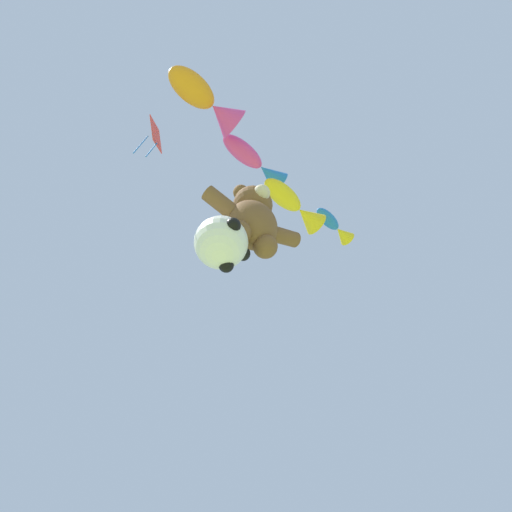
% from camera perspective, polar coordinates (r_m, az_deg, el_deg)
% --- Properties ---
extents(teddy_bear_kite, '(2.50, 1.10, 2.54)m').
position_cam_1_polar(teddy_bear_kite, '(9.08, -0.45, 5.44)').
color(teddy_bear_kite, brown).
extents(soccer_ball_kite, '(1.19, 1.18, 1.09)m').
position_cam_1_polar(soccer_ball_kite, '(7.91, -4.92, 1.87)').
color(soccer_ball_kite, white).
extents(fish_kite_cobalt, '(1.69, 0.88, 0.55)m').
position_cam_1_polar(fish_kite_cobalt, '(13.84, 11.25, 4.14)').
color(fish_kite_cobalt, blue).
extents(fish_kite_goldfin, '(2.28, 1.12, 0.78)m').
position_cam_1_polar(fish_kite_goldfin, '(12.31, 5.68, 7.08)').
color(fish_kite_goldfin, yellow).
extents(fish_kite_magenta, '(2.36, 1.04, 0.74)m').
position_cam_1_polar(fish_kite_magenta, '(12.80, 0.11, 13.08)').
color(fish_kite_magenta, '#E53F9E').
extents(fish_kite_tangerine, '(2.34, 1.26, 0.99)m').
position_cam_1_polar(fish_kite_tangerine, '(11.90, -6.89, 21.03)').
color(fish_kite_tangerine, orange).
extents(diamond_kite, '(0.77, 0.89, 2.53)m').
position_cam_1_polar(diamond_kite, '(12.34, -14.31, 16.21)').
color(diamond_kite, red).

